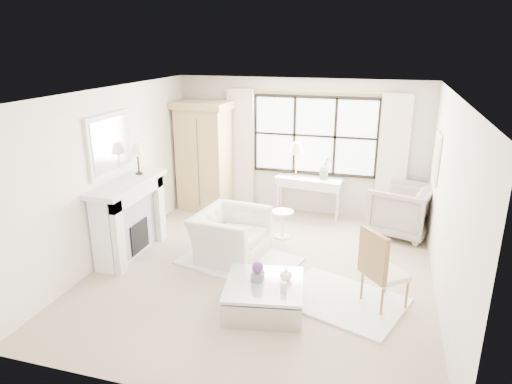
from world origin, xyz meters
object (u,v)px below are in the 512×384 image
at_px(console_table, 308,197).
at_px(coffee_table, 264,296).
at_px(armoire, 204,156).
at_px(club_armchair, 230,235).

xyz_separation_m(console_table, coffee_table, (0.04, -3.51, -0.22)).
relative_size(console_table, coffee_table, 1.16).
distance_m(armoire, club_armchair, 2.45).
bearing_deg(coffee_table, club_armchair, 114.68).
bearing_deg(armoire, console_table, 12.13).
bearing_deg(club_armchair, coffee_table, -137.72).
bearing_deg(club_armchair, armoire, 39.79).
distance_m(armoire, coffee_table, 4.08).
relative_size(armoire, coffee_table, 1.93).
relative_size(console_table, club_armchair, 1.15).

